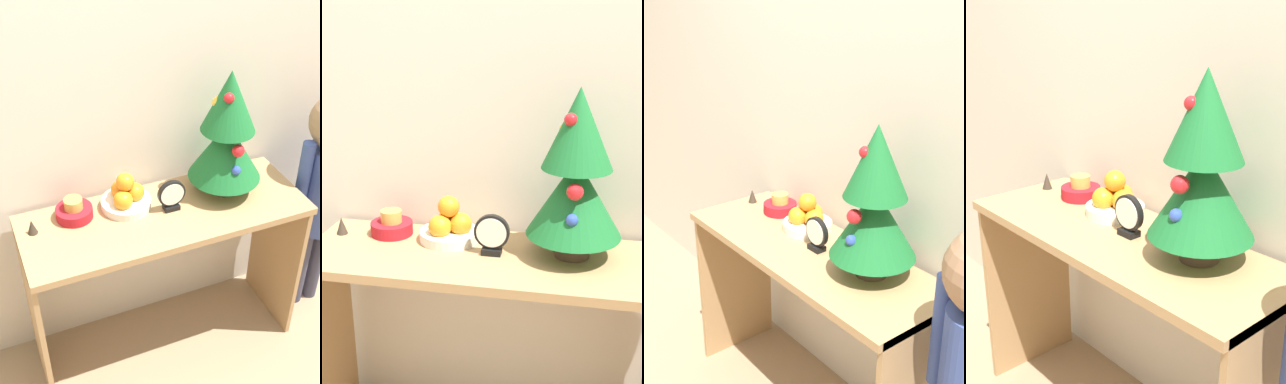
% 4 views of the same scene
% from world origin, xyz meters
% --- Properties ---
extents(back_wall, '(7.00, 0.05, 2.50)m').
position_xyz_m(back_wall, '(0.00, 0.46, 1.25)').
color(back_wall, beige).
rests_on(back_wall, ground_plane).
extents(console_table, '(1.15, 0.42, 0.77)m').
position_xyz_m(console_table, '(0.00, 0.21, 0.59)').
color(console_table, tan).
rests_on(console_table, ground_plane).
extents(mini_tree, '(0.30, 0.30, 0.53)m').
position_xyz_m(mini_tree, '(0.28, 0.26, 1.03)').
color(mini_tree, '#4C3828').
rests_on(mini_tree, console_table).
extents(fruit_bowl, '(0.20, 0.20, 0.16)m').
position_xyz_m(fruit_bowl, '(-0.13, 0.30, 0.82)').
color(fruit_bowl, silver).
rests_on(fruit_bowl, console_table).
extents(singing_bowl, '(0.14, 0.14, 0.09)m').
position_xyz_m(singing_bowl, '(-0.34, 0.31, 0.80)').
color(singing_bowl, '#AD1923').
rests_on(singing_bowl, console_table).
extents(desk_clock, '(0.11, 0.04, 0.13)m').
position_xyz_m(desk_clock, '(0.03, 0.22, 0.83)').
color(desk_clock, black).
rests_on(desk_clock, console_table).
extents(figurine, '(0.04, 0.04, 0.06)m').
position_xyz_m(figurine, '(-0.51, 0.28, 0.80)').
color(figurine, '#382D23').
rests_on(figurine, console_table).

